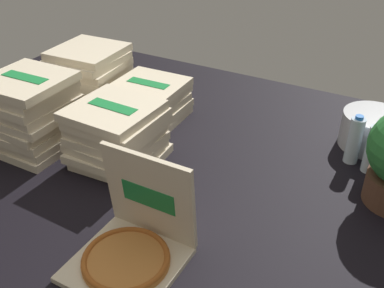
% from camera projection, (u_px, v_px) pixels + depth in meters
% --- Properties ---
extents(ground_plane, '(3.20, 2.40, 0.02)m').
position_uv_depth(ground_plane, '(174.00, 182.00, 1.92)').
color(ground_plane, black).
extents(open_pizza_box, '(0.35, 0.36, 0.37)m').
position_uv_depth(open_pizza_box, '(133.00, 244.00, 1.50)').
color(open_pizza_box, beige).
rests_on(open_pizza_box, ground_plane).
extents(pizza_stack_left_far, '(0.37, 0.37, 0.20)m').
position_uv_depth(pizza_stack_left_far, '(149.00, 101.00, 2.34)').
color(pizza_stack_left_far, beige).
rests_on(pizza_stack_left_far, ground_plane).
extents(pizza_stack_center_near, '(0.39, 0.39, 0.31)m').
position_uv_depth(pizza_stack_center_near, '(91.00, 76.00, 2.47)').
color(pizza_stack_center_near, beige).
rests_on(pizza_stack_center_near, ground_plane).
extents(pizza_stack_left_near, '(0.38, 0.38, 0.36)m').
position_uv_depth(pizza_stack_left_near, '(31.00, 112.00, 2.07)').
color(pizza_stack_left_near, beige).
rests_on(pizza_stack_left_near, ground_plane).
extents(pizza_stack_right_mid, '(0.38, 0.38, 0.28)m').
position_uv_depth(pizza_stack_right_mid, '(117.00, 134.00, 1.98)').
color(pizza_stack_right_mid, beige).
rests_on(pizza_stack_right_mid, ground_plane).
extents(ice_bucket, '(0.29, 0.29, 0.17)m').
position_uv_depth(ice_bucket, '(372.00, 130.00, 2.11)').
color(ice_bucket, '#B7BABF').
rests_on(ice_bucket, ground_plane).
extents(water_bottle_2, '(0.06, 0.06, 0.23)m').
position_uv_depth(water_bottle_2, '(373.00, 149.00, 1.92)').
color(water_bottle_2, silver).
rests_on(water_bottle_2, ground_plane).
extents(water_bottle_4, '(0.06, 0.06, 0.23)m').
position_uv_depth(water_bottle_4, '(354.00, 140.00, 1.98)').
color(water_bottle_4, silver).
rests_on(water_bottle_4, ground_plane).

